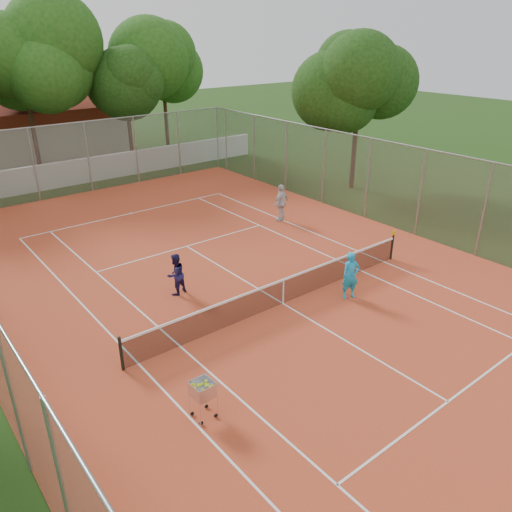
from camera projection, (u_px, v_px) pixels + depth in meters
ground at (283, 304)px, 17.30m from camera, size 120.00×120.00×0.00m
court_pad at (283, 304)px, 17.30m from camera, size 18.00×34.00×0.02m
court_lines at (283, 303)px, 17.29m from camera, size 10.98×23.78×0.01m
tennis_net at (283, 291)px, 17.09m from camera, size 11.88×0.10×0.98m
perimeter_fence at (284, 251)px, 16.47m from camera, size 18.00×34.00×4.00m
boundary_wall at (78, 172)px, 30.53m from camera, size 26.00×0.30×1.50m
tropical_trees at (51, 95)px, 30.90m from camera, size 29.00×19.00×10.00m
player_near at (351, 275)px, 17.36m from camera, size 0.73×0.61×1.71m
player_far_left at (176, 274)px, 17.64m from camera, size 0.86×0.73×1.54m
player_far_right at (281, 203)px, 24.42m from camera, size 1.17×0.72×1.85m
ball_hopper at (203, 398)px, 12.02m from camera, size 0.68×0.68×1.13m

